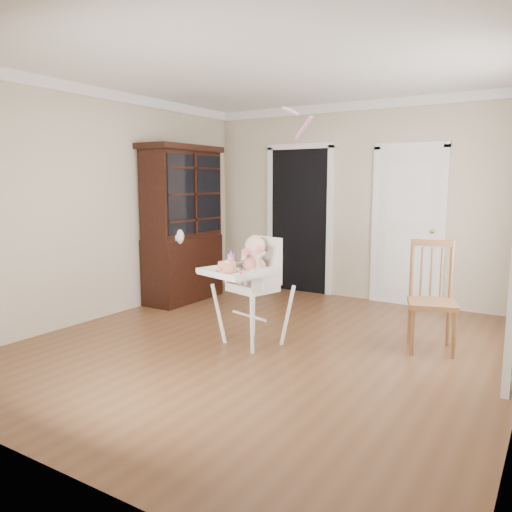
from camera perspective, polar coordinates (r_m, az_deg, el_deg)
The scene contains 14 objects.
floor at distance 5.06m, azimuth 1.16°, elevation -10.24°, with size 5.00×5.00×0.00m, color brown.
ceiling at distance 4.92m, azimuth 1.26°, elevation 21.11°, with size 5.00×5.00×0.00m, color white.
wall_back at distance 7.07m, azimuth 11.60°, elevation 6.05°, with size 4.50×4.50×0.00m, color #C5B59A.
wall_left at distance 6.25m, azimuth -16.94°, elevation 5.58°, with size 5.00×5.00×0.00m, color #C5B59A.
crown_molding at distance 4.91m, azimuth 1.26°, elevation 20.42°, with size 4.50×5.00×0.12m, color white, non-canonical shape.
doorway at distance 7.43m, azimuth 4.96°, elevation 4.43°, with size 1.06×0.05×2.22m.
closet_door at distance 6.86m, azimuth 16.96°, elevation 3.07°, with size 0.96×0.09×2.13m.
high_chair at distance 4.96m, azimuth -0.42°, elevation -2.50°, with size 0.81×0.92×1.10m.
baby at distance 4.95m, azimuth -0.17°, elevation -0.61°, with size 0.31×0.29×0.50m.
cake at distance 4.77m, azimuth -3.34°, elevation -1.27°, with size 0.23×0.23×0.10m.
sippy_cup at distance 5.02m, azimuth -2.87°, elevation -0.48°, with size 0.08×0.08×0.19m.
china_cabinet at distance 6.89m, azimuth -8.38°, elevation 3.63°, with size 0.56×1.25×2.11m.
dining_chair at distance 5.12m, azimuth 19.45°, elevation -4.76°, with size 0.55×0.55×1.06m.
streamer at distance 5.17m, azimuth 3.94°, elevation 16.24°, with size 0.03×0.50×0.02m, color pink, non-canonical shape.
Camera 1 is at (2.43, -4.13, 1.61)m, focal length 35.00 mm.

